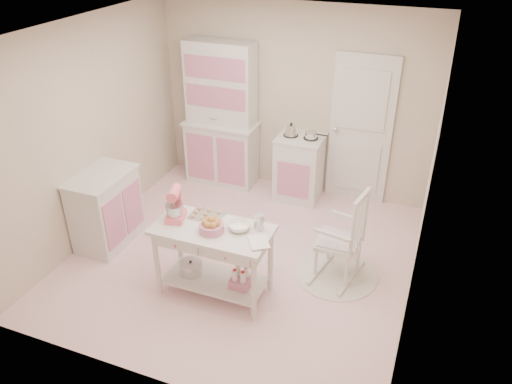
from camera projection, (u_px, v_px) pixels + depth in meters
room_shell at (239, 127)px, 5.08m from camera, size 3.84×3.84×2.62m
door at (361, 131)px, 6.61m from camera, size 0.82×0.05×2.04m
hutch at (221, 115)px, 7.04m from camera, size 1.06×0.50×2.08m
stove at (299, 167)px, 6.91m from camera, size 0.62×0.57×0.92m
base_cabinet at (106, 209)px, 5.95m from camera, size 0.54×0.84×0.92m
lace_rug at (336, 274)px, 5.60m from camera, size 0.92×0.92×0.01m
rocking_chair at (340, 234)px, 5.33m from camera, size 0.61×0.80×1.10m
work_table at (214, 260)px, 5.18m from camera, size 1.20×0.60×0.80m
stand_mixer at (175, 205)px, 5.05m from camera, size 0.27×0.32×0.34m
cookie_tray at (207, 216)px, 5.17m from camera, size 0.34×0.24×0.02m
bread_basket at (212, 228)px, 4.91m from camera, size 0.25×0.25×0.09m
mixing_bowl at (239, 227)px, 4.95m from camera, size 0.23×0.23×0.07m
metal_pitcher at (259, 222)px, 4.93m from camera, size 0.10×0.10×0.17m
recipe_book at (249, 244)px, 4.74m from camera, size 0.28×0.30×0.02m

